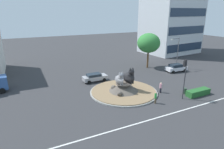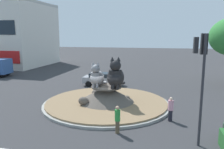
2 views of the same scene
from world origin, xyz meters
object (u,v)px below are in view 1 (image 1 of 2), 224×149
pedestrian_green_shirt (156,97)px  litter_bin (185,91)px  sedan_on_far_lane (176,68)px  hatchback_near_shophouse (95,77)px  cat_statue_black (129,77)px  traffic_light_mast (185,71)px  broadleaf_tree_behind_island (149,43)px  pedestrian_pink_shirt (161,87)px  streetlight_arm (177,51)px  cat_statue_grey (120,79)px  office_tower (173,4)px

pedestrian_green_shirt → litter_bin: pedestrian_green_shirt is taller
sedan_on_far_lane → hatchback_near_shophouse: sedan_on_far_lane is taller
cat_statue_black → traffic_light_mast: 8.12m
hatchback_near_shophouse → broadleaf_tree_behind_island: bearing=12.6°
pedestrian_green_shirt → pedestrian_pink_shirt: pedestrian_green_shirt is taller
streetlight_arm → litter_bin: streetlight_arm is taller
broadleaf_tree_behind_island → litter_bin: 16.08m
streetlight_arm → hatchback_near_shophouse: 19.58m
cat_statue_black → litter_bin: cat_statue_black is taller
broadleaf_tree_behind_island → streetlight_arm: bearing=-34.1°
streetlight_arm → pedestrian_pink_shirt: (-12.01, -9.30, -3.14)m
cat_statue_grey → hatchback_near_shophouse: 7.20m
cat_statue_grey → litter_bin: size_ratio=2.38×
cat_statue_black → broadleaf_tree_behind_island: size_ratio=0.34×
traffic_light_mast → litter_bin: size_ratio=6.56×
pedestrian_pink_shirt → traffic_light_mast: bearing=-89.4°
broadleaf_tree_behind_island → cat_statue_black: bearing=-137.3°
sedan_on_far_lane → traffic_light_mast: bearing=-125.2°
traffic_light_mast → office_tower: size_ratio=0.21×
broadleaf_tree_behind_island → sedan_on_far_lane: (3.50, -5.32, -4.72)m
cat_statue_black → hatchback_near_shophouse: (-2.99, 7.02, -1.73)m
pedestrian_green_shirt → hatchback_near_shophouse: (-4.16, 12.14, -0.12)m
pedestrian_pink_shirt → litter_bin: (3.10, -2.00, -0.44)m
streetlight_arm → cat_statue_black: bearing=13.1°
streetlight_arm → hatchback_near_shophouse: size_ratio=1.53×
cat_statue_grey → office_tower: size_ratio=0.07×
litter_bin → office_tower: bearing=52.1°
streetlight_arm → pedestrian_green_shirt: (-15.16, -11.98, -3.12)m
streetlight_arm → sedan_on_far_lane: (-1.62, -1.85, -3.19)m
pedestrian_pink_shirt → cat_statue_black: bearing=129.2°
broadleaf_tree_behind_island → pedestrian_green_shirt: broadleaf_tree_behind_island is taller
cat_statue_grey → streetlight_arm: bearing=108.7°
cat_statue_grey → cat_statue_black: 1.63m
broadleaf_tree_behind_island → pedestrian_pink_shirt: size_ratio=4.57×
broadleaf_tree_behind_island → traffic_light_mast: bearing=-109.4°
cat_statue_black → broadleaf_tree_behind_island: (11.20, 10.33, 3.05)m
office_tower → streetlight_arm: 21.78m
broadleaf_tree_behind_island → pedestrian_pink_shirt: (-6.89, -12.77, -4.68)m
office_tower → cat_statue_grey: bearing=-148.5°
broadleaf_tree_behind_island → hatchback_near_shophouse: size_ratio=1.74×
broadleaf_tree_behind_island → pedestrian_pink_shirt: 15.24m
traffic_light_mast → streetlight_arm: 16.46m
pedestrian_pink_shirt → hatchback_near_shophouse: (-7.31, 9.46, -0.10)m
office_tower → hatchback_near_shophouse: office_tower is taller
streetlight_arm → litter_bin: 14.82m
traffic_light_mast → litter_bin: 4.41m
sedan_on_far_lane → streetlight_arm: bearing=54.1°
streetlight_arm → traffic_light_mast: bearing=39.6°
litter_bin → hatchback_near_shophouse: bearing=132.3°
cat_statue_black → streetlight_arm: 17.77m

